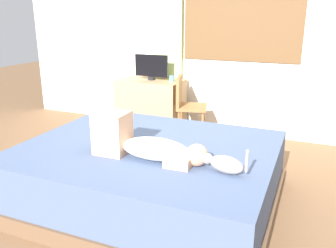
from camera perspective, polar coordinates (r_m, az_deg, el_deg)
The scene contains 10 objects.
ground_plane at distance 3.28m, azimuth -2.41°, elevation -12.53°, with size 16.00×16.00×0.00m, color brown.
back_wall_with_window at distance 5.01m, azimuth 9.08°, elevation 15.08°, with size 6.40×0.14×2.90m.
bed at distance 3.20m, azimuth -3.07°, elevation -7.98°, with size 2.20×1.80×0.53m.
person_lying at distance 2.81m, azimuth -3.89°, elevation -3.18°, with size 0.94×0.28×0.34m.
cat at distance 2.59m, azimuth 8.99°, elevation -6.31°, with size 0.35×0.16×0.21m.
desk at distance 5.10m, azimuth -2.73°, elevation 3.00°, with size 0.90×0.56×0.74m.
tv_monitor at distance 4.99m, azimuth -2.68°, elevation 9.14°, with size 0.48×0.10×0.35m.
cup at distance 4.87m, azimuth 0.58°, elevation 7.28°, with size 0.07×0.07×0.08m, color teal.
chair_by_desk at distance 4.65m, azimuth 2.99°, elevation 3.33°, with size 0.46×0.46×0.86m.
curtain_left at distance 5.16m, azimuth -0.05°, elevation 12.28°, with size 0.44×0.06×2.35m, color #ADCC75.
Camera 1 is at (1.23, -2.56, 1.63)m, focal length 38.02 mm.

